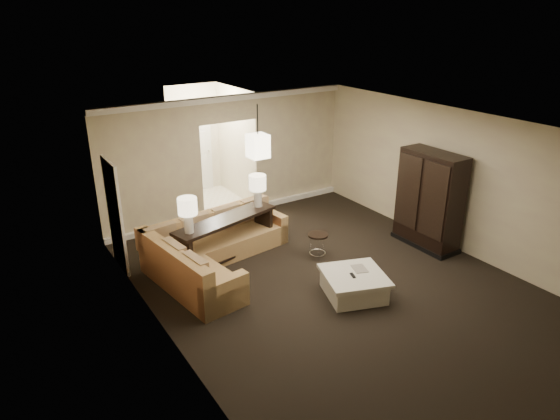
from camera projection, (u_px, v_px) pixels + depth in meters
ground at (337, 287)px, 8.77m from camera, size 8.00×8.00×0.00m
wall_back at (230, 157)px, 11.36m from camera, size 6.00×0.04×2.80m
wall_left at (168, 260)px, 6.74m from camera, size 0.04×8.00×2.80m
wall_right at (461, 182)px, 9.74m from camera, size 0.04×8.00×2.80m
ceiling at (345, 131)px, 7.71m from camera, size 6.00×8.00×0.02m
crown_molding at (228, 99)px, 10.82m from camera, size 6.00×0.10×0.12m
baseboard at (233, 212)px, 11.83m from camera, size 6.00×0.10×0.12m
side_door at (115, 216)px, 9.07m from camera, size 0.05×0.90×2.10m
foyer at (205, 148)px, 12.44m from camera, size 1.44×2.02×2.80m
sectional_sofa at (212, 251)px, 9.31m from camera, size 3.00×2.60×0.87m
coffee_table at (354, 284)px, 8.46m from camera, size 1.28×1.28×0.42m
console_table at (227, 235)px, 9.57m from camera, size 2.28×1.04×0.86m
armoire at (429, 202)px, 9.99m from camera, size 0.59×1.38×1.98m
drink_table at (318, 241)px, 9.70m from camera, size 0.40×0.40×0.50m
table_lamp_left at (188, 210)px, 8.69m from camera, size 0.34×0.34×0.66m
table_lamp_right at (258, 186)px, 9.86m from camera, size 0.34×0.34×0.66m
pendant_light at (258, 146)px, 10.14m from camera, size 0.38×0.38×1.09m
person at (186, 168)px, 12.61m from camera, size 0.62×0.45×1.61m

